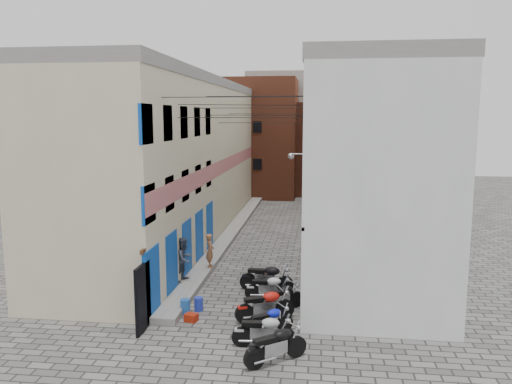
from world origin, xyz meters
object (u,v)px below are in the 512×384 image
at_px(person_a, 210,251).
at_px(water_jug_far, 199,304).
at_px(motorcycle_b, 264,329).
at_px(motorcycle_d, 265,304).
at_px(motorcycle_e, 282,296).
at_px(motorcycle_c, 269,320).
at_px(motorcycle_f, 269,286).
at_px(water_jug_near, 185,307).
at_px(person_b, 184,259).
at_px(red_crate, 191,318).
at_px(motorcycle_g, 267,276).
at_px(motorcycle_a, 276,343).

distance_m(person_a, water_jug_far, 4.45).
height_order(motorcycle_b, motorcycle_d, motorcycle_d).
bearing_deg(motorcycle_e, motorcycle_c, -47.10).
bearing_deg(motorcycle_f, water_jug_near, -62.05).
bearing_deg(person_b, motorcycle_e, -98.74).
xyz_separation_m(motorcycle_f, red_crate, (-2.40, -2.32, -0.40)).
distance_m(motorcycle_g, red_crate, 3.94).
relative_size(motorcycle_a, person_b, 1.13).
bearing_deg(person_b, water_jug_near, -145.93).
bearing_deg(person_a, water_jug_far, 168.14).
height_order(water_jug_far, red_crate, water_jug_far).
relative_size(motorcycle_e, water_jug_near, 3.50).
xyz_separation_m(motorcycle_c, red_crate, (-2.71, 0.72, -0.37)).
height_order(motorcycle_c, water_jug_far, motorcycle_c).
bearing_deg(motorcycle_f, water_jug_far, -64.13).
bearing_deg(motorcycle_g, water_jug_far, -38.25).
bearing_deg(person_a, motorcycle_f, -154.53).
height_order(motorcycle_a, motorcycle_d, motorcycle_d).
relative_size(motorcycle_d, motorcycle_e, 1.12).
relative_size(motorcycle_d, person_a, 1.39).
xyz_separation_m(water_jug_far, red_crate, (-0.03, -0.94, -0.12)).
relative_size(motorcycle_e, water_jug_far, 3.80).
relative_size(person_b, water_jug_near, 3.35).
height_order(motorcycle_a, water_jug_near, motorcycle_a).
bearing_deg(water_jug_far, motorcycle_c, -31.74).
bearing_deg(red_crate, motorcycle_c, -14.79).
distance_m(motorcycle_e, water_jug_far, 2.96).
bearing_deg(red_crate, motorcycle_d, 8.44).
relative_size(motorcycle_b, motorcycle_g, 0.89).
height_order(person_a, person_b, person_b).
height_order(person_b, water_jug_near, person_b).
height_order(motorcycle_g, person_a, person_a).
height_order(motorcycle_g, red_crate, motorcycle_g).
height_order(motorcycle_a, motorcycle_g, motorcycle_g).
relative_size(water_jug_near, red_crate, 1.29).
bearing_deg(water_jug_near, motorcycle_d, -4.22).
bearing_deg(water_jug_near, motorcycle_c, -22.77).
bearing_deg(person_b, person_a, -0.65).
height_order(water_jug_near, red_crate, water_jug_near).
bearing_deg(motorcycle_f, motorcycle_a, 3.70).
bearing_deg(person_a, motorcycle_b, -174.30).
relative_size(motorcycle_b, motorcycle_e, 1.04).
xyz_separation_m(motorcycle_b, person_a, (-3.15, 6.86, 0.44)).
bearing_deg(motorcycle_f, motorcycle_b, -0.89).
height_order(motorcycle_b, motorcycle_f, motorcycle_b).
relative_size(motorcycle_b, water_jug_far, 3.94).
relative_size(motorcycle_c, water_jug_near, 3.25).
relative_size(water_jug_near, water_jug_far, 1.09).
relative_size(person_a, red_crate, 3.65).
height_order(motorcycle_d, motorcycle_g, motorcycle_g).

